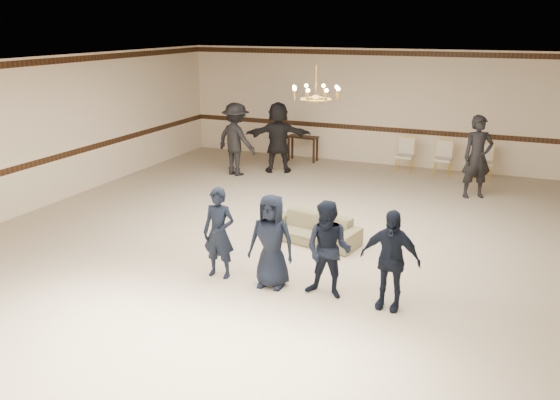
# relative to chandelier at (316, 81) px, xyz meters

# --- Properties ---
(room) EXTENTS (12.01, 14.01, 3.21)m
(room) POSITION_rel_chandelier_xyz_m (0.00, -1.00, -1.28)
(room) COLOR #B5A48B
(room) RESTS_ON ground
(chair_rail) EXTENTS (12.00, 0.02, 0.14)m
(chair_rail) POSITION_rel_chandelier_xyz_m (0.00, 5.99, -1.88)
(chair_rail) COLOR #381E11
(chair_rail) RESTS_ON wall_back
(crown_molding) EXTENTS (12.00, 0.02, 0.14)m
(crown_molding) POSITION_rel_chandelier_xyz_m (0.00, 5.99, 0.21)
(crown_molding) COLOR #381E11
(crown_molding) RESTS_ON wall_back
(chandelier) EXTENTS (0.94, 0.94, 0.89)m
(chandelier) POSITION_rel_chandelier_xyz_m (0.00, 0.00, 0.00)
(chandelier) COLOR gold
(chandelier) RESTS_ON ceiling
(boy_a) EXTENTS (0.54, 0.37, 1.46)m
(boy_a) POSITION_rel_chandelier_xyz_m (-0.68, -2.51, -2.15)
(boy_a) COLOR black
(boy_a) RESTS_ON floor
(boy_b) EXTENTS (0.74, 0.50, 1.46)m
(boy_b) POSITION_rel_chandelier_xyz_m (0.22, -2.51, -2.15)
(boy_b) COLOR black
(boy_b) RESTS_ON floor
(boy_c) EXTENTS (0.73, 0.58, 1.46)m
(boy_c) POSITION_rel_chandelier_xyz_m (1.12, -2.51, -2.15)
(boy_c) COLOR black
(boy_c) RESTS_ON floor
(boy_d) EXTENTS (0.87, 0.40, 1.46)m
(boy_d) POSITION_rel_chandelier_xyz_m (2.02, -2.51, -2.15)
(boy_d) COLOR black
(boy_d) RESTS_ON floor
(settee) EXTENTS (1.83, 1.00, 0.51)m
(settee) POSITION_rel_chandelier_xyz_m (0.17, -0.53, -2.62)
(settee) COLOR olive
(settee) RESTS_ON floor
(adult_left) EXTENTS (1.38, 1.04, 1.90)m
(adult_left) POSITION_rel_chandelier_xyz_m (-3.35, 3.31, -1.92)
(adult_left) COLOR black
(adult_left) RESTS_ON floor
(adult_mid) EXTENTS (1.84, 1.21, 1.90)m
(adult_mid) POSITION_rel_chandelier_xyz_m (-2.45, 4.01, -1.92)
(adult_mid) COLOR black
(adult_mid) RESTS_ON floor
(adult_right) EXTENTS (0.83, 0.73, 1.90)m
(adult_right) POSITION_rel_chandelier_xyz_m (2.65, 3.61, -1.92)
(adult_right) COLOR black
(adult_right) RESTS_ON floor
(banquet_chair_left) EXTENTS (0.47, 0.47, 0.92)m
(banquet_chair_left) POSITION_rel_chandelier_xyz_m (0.70, 5.27, -2.41)
(banquet_chair_left) COLOR beige
(banquet_chair_left) RESTS_ON floor
(banquet_chair_mid) EXTENTS (0.49, 0.49, 0.92)m
(banquet_chair_mid) POSITION_rel_chandelier_xyz_m (1.70, 5.27, -2.41)
(banquet_chair_mid) COLOR beige
(banquet_chair_mid) RESTS_ON floor
(banquet_chair_right) EXTENTS (0.48, 0.48, 0.92)m
(banquet_chair_right) POSITION_rel_chandelier_xyz_m (2.70, 5.27, -2.41)
(banquet_chair_right) COLOR beige
(banquet_chair_right) RESTS_ON floor
(console_table) EXTENTS (0.90, 0.44, 0.73)m
(console_table) POSITION_rel_chandelier_xyz_m (-2.30, 5.47, -2.51)
(console_table) COLOR black
(console_table) RESTS_ON floor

